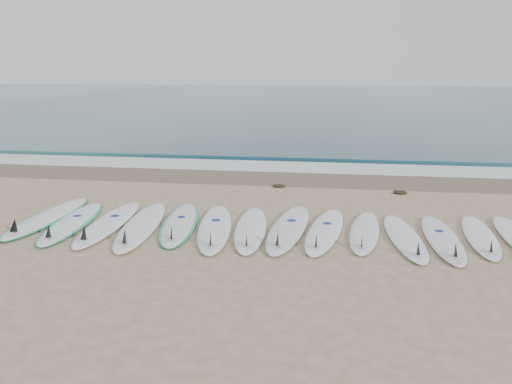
# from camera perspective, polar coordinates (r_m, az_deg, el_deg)

# --- Properties ---
(ground) EXTENTS (120.00, 120.00, 0.00)m
(ground) POSITION_cam_1_polar(r_m,az_deg,el_deg) (8.87, 1.49, -4.33)
(ground) COLOR tan
(ocean) EXTENTS (120.00, 55.00, 0.03)m
(ocean) POSITION_cam_1_polar(r_m,az_deg,el_deg) (40.95, 6.79, 10.39)
(ocean) COLOR #23505A
(ocean) RESTS_ON ground
(wet_sand_band) EXTENTS (120.00, 1.80, 0.01)m
(wet_sand_band) POSITION_cam_1_polar(r_m,az_deg,el_deg) (12.80, 3.59, 1.57)
(wet_sand_band) COLOR brown
(wet_sand_band) RESTS_ON ground
(foam_band) EXTENTS (120.00, 1.40, 0.04)m
(foam_band) POSITION_cam_1_polar(r_m,az_deg,el_deg) (14.16, 4.04, 2.88)
(foam_band) COLOR silver
(foam_band) RESTS_ON ground
(wave_crest) EXTENTS (120.00, 1.00, 0.10)m
(wave_crest) POSITION_cam_1_polar(r_m,az_deg,el_deg) (15.62, 4.44, 4.08)
(wave_crest) COLOR #23505A
(wave_crest) RESTS_ON ground
(surfboard_0) EXTENTS (0.73, 2.77, 0.35)m
(surfboard_0) POSITION_cam_1_polar(r_m,az_deg,el_deg) (10.18, -22.78, -2.68)
(surfboard_0) COLOR white
(surfboard_0) RESTS_ON ground
(surfboard_1) EXTENTS (0.89, 2.66, 0.33)m
(surfboard_1) POSITION_cam_1_polar(r_m,az_deg,el_deg) (9.70, -20.36, -3.29)
(surfboard_1) COLOR white
(surfboard_1) RESTS_ON ground
(surfboard_2) EXTENTS (0.67, 2.81, 0.36)m
(surfboard_2) POSITION_cam_1_polar(r_m,az_deg,el_deg) (9.40, -16.60, -3.45)
(surfboard_2) COLOR white
(surfboard_2) RESTS_ON ground
(surfboard_3) EXTENTS (0.93, 2.93, 0.37)m
(surfboard_3) POSITION_cam_1_polar(r_m,az_deg,el_deg) (9.11, -13.08, -3.77)
(surfboard_3) COLOR white
(surfboard_3) RESTS_ON ground
(surfboard_4) EXTENTS (1.00, 2.64, 0.33)m
(surfboard_4) POSITION_cam_1_polar(r_m,az_deg,el_deg) (9.13, -8.77, -3.61)
(surfboard_4) COLOR silver
(surfboard_4) RESTS_ON ground
(surfboard_5) EXTENTS (0.99, 2.81, 0.35)m
(surfboard_5) POSITION_cam_1_polar(r_m,az_deg,el_deg) (8.79, -4.75, -4.12)
(surfboard_5) COLOR white
(surfboard_5) RESTS_ON ground
(surfboard_6) EXTENTS (0.74, 2.63, 0.33)m
(surfboard_6) POSITION_cam_1_polar(r_m,az_deg,el_deg) (8.72, -0.62, -4.26)
(surfboard_6) COLOR white
(surfboard_6) RESTS_ON ground
(surfboard_7) EXTENTS (0.86, 2.87, 0.36)m
(surfboard_7) POSITION_cam_1_polar(r_m,az_deg,el_deg) (8.76, 3.68, -4.16)
(surfboard_7) COLOR silver
(surfboard_7) RESTS_ON ground
(surfboard_8) EXTENTS (0.90, 2.67, 0.34)m
(surfboard_8) POSITION_cam_1_polar(r_m,az_deg,el_deg) (8.71, 7.83, -4.41)
(surfboard_8) COLOR white
(surfboard_8) RESTS_ON ground
(surfboard_9) EXTENTS (0.77, 2.40, 0.30)m
(surfboard_9) POSITION_cam_1_polar(r_m,az_deg,el_deg) (8.78, 12.28, -4.51)
(surfboard_9) COLOR white
(surfboard_9) RESTS_ON ground
(surfboard_10) EXTENTS (0.69, 2.47, 0.31)m
(surfboard_10) POSITION_cam_1_polar(r_m,az_deg,el_deg) (8.67, 16.69, -5.03)
(surfboard_10) COLOR white
(surfboard_10) RESTS_ON ground
(surfboard_11) EXTENTS (0.55, 2.51, 0.32)m
(surfboard_11) POSITION_cam_1_polar(r_m,az_deg,el_deg) (8.81, 20.58, -5.04)
(surfboard_11) COLOR silver
(surfboard_11) RESTS_ON ground
(surfboard_12) EXTENTS (0.73, 2.38, 0.30)m
(surfboard_12) POSITION_cam_1_polar(r_m,az_deg,el_deg) (9.17, 24.31, -4.67)
(surfboard_12) COLOR white
(surfboard_12) RESTS_ON ground
(seaweed_near) EXTENTS (0.31, 0.24, 0.06)m
(seaweed_near) POSITION_cam_1_polar(r_m,az_deg,el_deg) (11.90, 2.63, 0.71)
(seaweed_near) COLOR black
(seaweed_near) RESTS_ON ground
(seaweed_far) EXTENTS (0.32, 0.25, 0.06)m
(seaweed_far) POSITION_cam_1_polar(r_m,az_deg,el_deg) (11.75, 16.15, -0.03)
(seaweed_far) COLOR black
(seaweed_far) RESTS_ON ground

